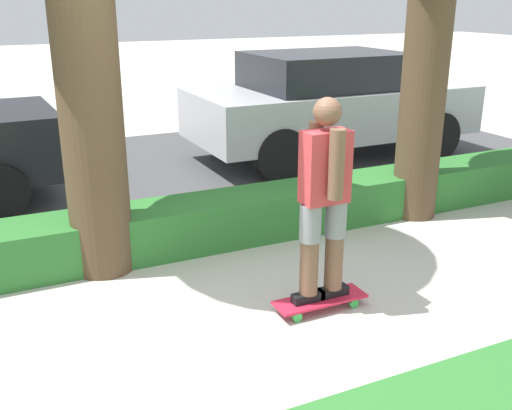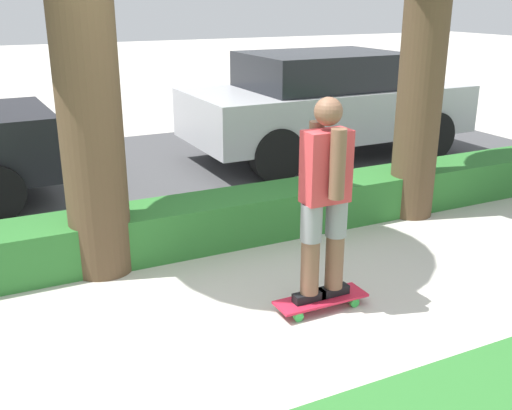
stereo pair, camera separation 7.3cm
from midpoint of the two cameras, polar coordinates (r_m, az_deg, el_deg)
The scene contains 6 objects.
ground_plane at distance 4.65m, azimuth 1.67°, elevation -10.85°, with size 60.00×60.00×0.00m, color #BCB7AD.
street_asphalt at distance 8.33m, azimuth -11.47°, elevation 2.61°, with size 13.09×5.00×0.01m.
hedge_row at distance 5.89m, azimuth -5.34°, elevation -1.77°, with size 13.09×0.60×0.46m.
skateboard at distance 4.79m, azimuth 6.56°, elevation -9.00°, with size 0.75×0.24×0.10m.
skater_person at distance 4.45m, azimuth 6.97°, elevation 0.76°, with size 0.48×0.40×1.57m.
parked_car_middle at distance 9.15m, azimuth 7.32°, elevation 9.65°, with size 4.24×1.93×1.57m.
Camera 1 is at (-1.80, -3.60, 2.33)m, focal length 42.00 mm.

